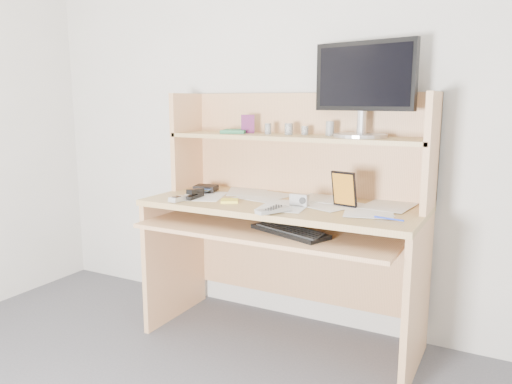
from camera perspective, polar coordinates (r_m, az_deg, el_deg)
The scene contains 19 objects.
back_wall at distance 2.78m, azimuth 5.97°, elevation 10.17°, with size 3.60×0.04×2.50m, color silver.
desk at distance 2.62m, azimuth 3.77°, elevation -2.07°, with size 1.40×0.70×1.30m.
paper_clutter at distance 2.53m, azimuth 3.04°, elevation -1.12°, with size 1.32×0.54×0.01m, color white.
keyboard at distance 2.33m, azimuth 3.88°, elevation -4.44°, with size 0.42×0.27×0.03m.
tv_remote at distance 2.28m, azimuth 2.02°, elevation -2.10°, with size 0.05×0.18×0.02m, color gray.
flip_phone at distance 2.58m, azimuth -8.93°, elevation -0.69°, with size 0.05×0.09×0.02m, color silver.
stapler at distance 2.64m, azimuth -7.08°, elevation -0.14°, with size 0.04×0.15×0.05m, color black.
wallet at distance 2.84m, azimuth -5.75°, elevation 0.46°, with size 0.12×0.10×0.03m, color black.
sticky_note_pad at distance 2.54m, azimuth -3.05°, elevation -1.01°, with size 0.09×0.09×0.01m, color #FFF943.
digital_camera at distance 2.44m, azimuth 4.98°, elevation -0.86°, with size 0.09×0.04×0.06m, color #B2B1B4.
game_case at distance 2.42m, azimuth 10.03°, elevation 0.33°, with size 0.12×0.01×0.17m, color black.
blue_pen at distance 2.21m, azimuth 14.95°, elevation -2.96°, with size 0.01×0.01×0.13m, color #1933C2.
card_box at distance 2.78m, azimuth -0.95°, elevation 7.78°, with size 0.07×0.02×0.10m, color maroon.
shelf_book at distance 2.81m, azimuth -2.41°, elevation 6.96°, with size 0.13×0.18×0.02m, color #33804D.
chip_stack_a at distance 2.66m, azimuth 3.76°, elevation 7.19°, with size 0.04×0.04×0.06m, color black.
chip_stack_b at distance 2.70m, azimuth 1.38°, elevation 7.24°, with size 0.04×0.04×0.06m, color white.
chip_stack_c at distance 2.66m, azimuth 5.61°, elevation 7.01°, with size 0.04×0.04×0.05m, color black.
chip_stack_d at distance 2.60m, azimuth 8.44°, elevation 7.19°, with size 0.04×0.04×0.07m, color white.
monitor at distance 2.54m, azimuth 12.19°, elevation 11.72°, with size 0.53×0.27×0.46m.
Camera 1 is at (1.04, -0.77, 1.26)m, focal length 35.00 mm.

